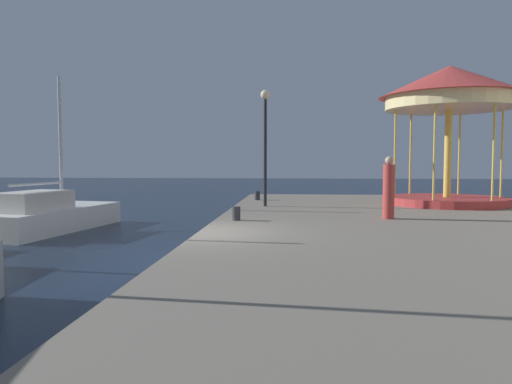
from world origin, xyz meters
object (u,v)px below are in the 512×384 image
sailboat_white (49,215)px  bollard_south (257,195)px  carousel (449,101)px  lamp_post_mid_promenade (265,127)px  bollard_north (236,213)px  person_mid_promenade (389,190)px

sailboat_white → bollard_south: size_ratio=15.34×
carousel → bollard_south: bearing=168.1°
lamp_post_mid_promenade → bollard_north: 5.27m
person_mid_promenade → carousel: bearing=57.0°
bollard_north → person_mid_promenade: size_ratio=0.22×
sailboat_white → bollard_north: bearing=-20.8°
sailboat_white → lamp_post_mid_promenade: sailboat_white is taller
bollard_south → bollard_north: bearing=-90.2°
carousel → lamp_post_mid_promenade: bearing=-169.6°
lamp_post_mid_promenade → person_mid_promenade: size_ratio=2.37×
sailboat_white → bollard_north: sailboat_white is taller
bollard_south → person_mid_promenade: size_ratio=0.22×
carousel → lamp_post_mid_promenade: (-7.14, -1.31, -1.08)m
lamp_post_mid_promenade → bollard_south: size_ratio=10.99×
bollard_south → carousel: bearing=-11.9°
carousel → bollard_north: carousel is taller
sailboat_white → bollard_north: size_ratio=15.34×
person_mid_promenade → sailboat_white: bearing=170.5°
sailboat_white → carousel: (14.81, 3.05, 4.30)m
bollard_north → person_mid_promenade: (4.46, 0.76, 0.67)m
sailboat_white → lamp_post_mid_promenade: size_ratio=1.40×
carousel → person_mid_promenade: carousel is taller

